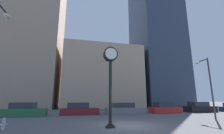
{
  "coord_description": "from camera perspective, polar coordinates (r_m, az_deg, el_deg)",
  "views": [
    {
      "loc": [
        -3.58,
        -10.19,
        1.75
      ],
      "look_at": [
        1.36,
        10.8,
        6.41
      ],
      "focal_mm": 24.0,
      "sensor_mm": 36.0,
      "label": 1
    }
  ],
  "objects": [
    {
      "name": "car_green",
      "position": [
        18.69,
        -30.32,
        -14.12
      ],
      "size": [
        4.18,
        1.92,
        1.44
      ],
      "rotation": [
        0.0,
        0.0,
        0.02
      ],
      "color": "#236038",
      "rests_on": "ground_plane"
    },
    {
      "name": "building_glass_modern",
      "position": [
        42.84,
        16.34,
        10.32
      ],
      "size": [
        10.86,
        12.0,
        35.6
      ],
      "color": "#2D384C",
      "rests_on": "ground_plane"
    },
    {
      "name": "car_grey",
      "position": [
        19.25,
        4.67,
        -15.71
      ],
      "size": [
        4.74,
        2.12,
        1.33
      ],
      "rotation": [
        0.0,
        0.0,
        -0.04
      ],
      "color": "slate",
      "rests_on": "ground_plane"
    },
    {
      "name": "building_storefront_row",
      "position": [
        34.95,
        -4.18,
        -4.22
      ],
      "size": [
        16.6,
        12.0,
        13.16
      ],
      "color": "tan",
      "rests_on": "ground_plane"
    },
    {
      "name": "fire_hydrant_near",
      "position": [
        11.37,
        -36.01,
        -17.07
      ],
      "size": [
        0.46,
        0.2,
        0.68
      ],
      "color": "#B7B7BC",
      "rests_on": "ground_plane"
    },
    {
      "name": "street_lamp_right",
      "position": [
        17.56,
        32.31,
        -3.32
      ],
      "size": [
        0.36,
        1.57,
        5.76
      ],
      "color": "#38383D",
      "rests_on": "ground_plane"
    },
    {
      "name": "car_black",
      "position": [
        25.06,
        30.36,
        -13.22
      ],
      "size": [
        4.15,
        2.02,
        1.42
      ],
      "rotation": [
        0.0,
        0.0,
        -0.04
      ],
      "color": "black",
      "rests_on": "ground_plane"
    },
    {
      "name": "car_red",
      "position": [
        21.47,
        19.33,
        -14.7
      ],
      "size": [
        3.91,
        1.9,
        1.35
      ],
      "rotation": [
        0.0,
        0.0,
        0.02
      ],
      "color": "red",
      "rests_on": "ground_plane"
    },
    {
      "name": "building_tall_tower",
      "position": [
        39.48,
        -26.43,
        15.28
      ],
      "size": [
        10.7,
        12.0,
        38.25
      ],
      "color": "gray",
      "rests_on": "ground_plane"
    },
    {
      "name": "street_clock",
      "position": [
        10.17,
        -0.64,
        -1.01
      ],
      "size": [
        0.98,
        0.62,
        5.41
      ],
      "color": "black",
      "rests_on": "ground_plane"
    },
    {
      "name": "car_maroon",
      "position": [
        18.52,
        -12.29,
        -15.57
      ],
      "size": [
        4.37,
        1.85,
        1.38
      ],
      "rotation": [
        0.0,
        0.0,
        -0.01
      ],
      "color": "maroon",
      "rests_on": "ground_plane"
    },
    {
      "name": "ground_plane",
      "position": [
        10.94,
        6.47,
        -21.34
      ],
      "size": [
        200.0,
        200.0,
        0.0
      ],
      "primitive_type": "plane",
      "color": "#515156"
    }
  ]
}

